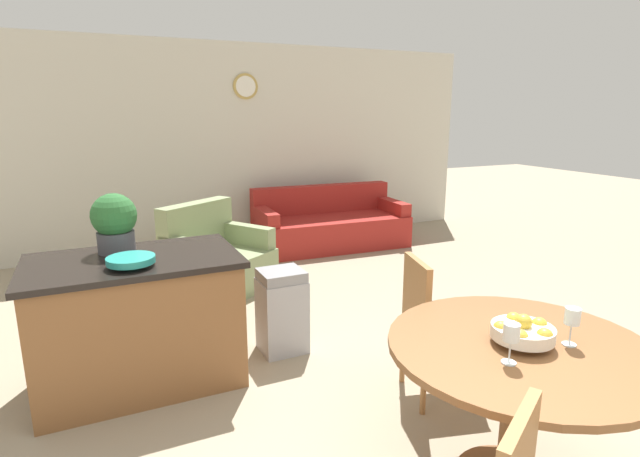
# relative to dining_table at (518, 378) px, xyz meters

# --- Properties ---
(wall_back) EXTENTS (8.00, 0.09, 2.70)m
(wall_back) POSITION_rel_dining_table_xyz_m (-0.29, 5.17, 0.75)
(wall_back) COLOR beige
(wall_back) RESTS_ON ground_plane
(dining_table) EXTENTS (1.23, 1.23, 0.77)m
(dining_table) POSITION_rel_dining_table_xyz_m (0.00, 0.00, 0.00)
(dining_table) COLOR brown
(dining_table) RESTS_ON ground_plane
(dining_chair_far_side) EXTENTS (0.51, 0.51, 0.93)m
(dining_chair_far_side) POSITION_rel_dining_table_xyz_m (0.14, 0.84, -0.09)
(dining_chair_far_side) COLOR #9E6B3D
(dining_chair_far_side) RESTS_ON ground_plane
(fruit_bowl) EXTENTS (0.28, 0.28, 0.15)m
(fruit_bowl) POSITION_rel_dining_table_xyz_m (-0.00, -0.00, 0.24)
(fruit_bowl) COLOR silver
(fruit_bowl) RESTS_ON dining_table
(wine_glass_left) EXTENTS (0.07, 0.07, 0.18)m
(wine_glass_left) POSITION_rel_dining_table_xyz_m (-0.19, -0.11, 0.31)
(wine_glass_left) COLOR silver
(wine_glass_left) RESTS_ON dining_table
(wine_glass_right) EXTENTS (0.07, 0.07, 0.18)m
(wine_glass_right) POSITION_rel_dining_table_xyz_m (0.19, -0.10, 0.31)
(wine_glass_right) COLOR silver
(wine_glass_right) RESTS_ON dining_table
(kitchen_island) EXTENTS (1.34, 0.82, 0.89)m
(kitchen_island) POSITION_rel_dining_table_xyz_m (-1.54, 1.81, -0.15)
(kitchen_island) COLOR brown
(kitchen_island) RESTS_ON ground_plane
(teal_bowl) EXTENTS (0.29, 0.29, 0.06)m
(teal_bowl) POSITION_rel_dining_table_xyz_m (-1.57, 1.62, 0.34)
(teal_bowl) COLOR teal
(teal_bowl) RESTS_ON kitchen_island
(potted_plant) EXTENTS (0.30, 0.30, 0.40)m
(potted_plant) POSITION_rel_dining_table_xyz_m (-1.62, 2.01, 0.50)
(potted_plant) COLOR #4C4C51
(potted_plant) RESTS_ON kitchen_island
(trash_bin) EXTENTS (0.34, 0.31, 0.65)m
(trash_bin) POSITION_rel_dining_table_xyz_m (-0.50, 1.84, -0.27)
(trash_bin) COLOR #9E9EA3
(trash_bin) RESTS_ON ground_plane
(couch) EXTENTS (2.06, 1.02, 0.80)m
(couch) POSITION_rel_dining_table_xyz_m (1.18, 4.46, -0.32)
(couch) COLOR maroon
(couch) RESTS_ON ground_plane
(armchair) EXTENTS (1.21, 1.18, 0.89)m
(armchair) POSITION_rel_dining_table_xyz_m (-0.63, 3.42, -0.30)
(armchair) COLOR gray
(armchair) RESTS_ON ground_plane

